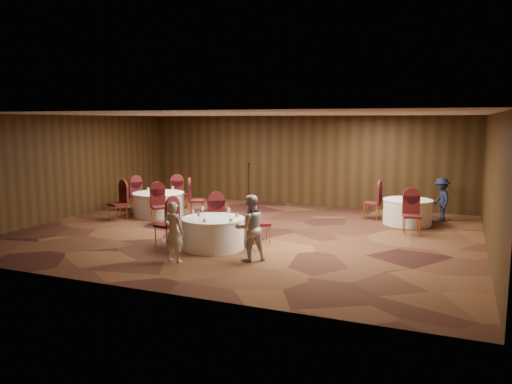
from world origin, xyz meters
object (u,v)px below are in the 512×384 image
at_px(table_left, 159,204).
at_px(woman_a, 174,232).
at_px(table_right, 407,212).
at_px(man_c, 441,199).
at_px(woman_b, 250,228).
at_px(table_main, 213,233).
at_px(mic_stand, 249,193).

relative_size(table_left, woman_a, 1.24).
bearing_deg(table_right, table_left, -167.95).
xyz_separation_m(woman_a, man_c, (5.14, 6.96, 0.00)).
distance_m(table_right, man_c, 1.32).
relative_size(woman_a, woman_b, 0.92).
height_order(table_main, mic_stand, mic_stand).
height_order(mic_stand, woman_b, mic_stand).
distance_m(table_left, mic_stand, 3.50).
distance_m(table_left, woman_b, 6.02).
distance_m(mic_stand, woman_b, 7.24).
height_order(table_left, table_right, same).
distance_m(table_left, man_c, 8.81).
xyz_separation_m(table_main, woman_a, (-0.25, -1.36, 0.29)).
distance_m(table_main, mic_stand, 6.24).
height_order(table_right, woman_b, woman_b).
height_order(table_left, woman_a, woman_a).
height_order(table_left, man_c, man_c).
height_order(table_left, woman_b, woman_b).
bearing_deg(table_left, table_main, -40.87).
relative_size(table_right, mic_stand, 0.94).
xyz_separation_m(table_left, mic_stand, (1.88, 2.95, 0.06)).
bearing_deg(woman_a, man_c, -121.39).
distance_m(table_left, table_right, 7.71).
relative_size(table_left, man_c, 1.23).
relative_size(mic_stand, woman_a, 1.14).
distance_m(table_main, table_right, 6.15).
distance_m(table_right, woman_a, 7.39).
distance_m(table_right, woman_b, 5.98).
height_order(mic_stand, woman_a, mic_stand).
height_order(table_right, mic_stand, mic_stand).
relative_size(table_left, woman_b, 1.13).
bearing_deg(woman_b, man_c, -160.62).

